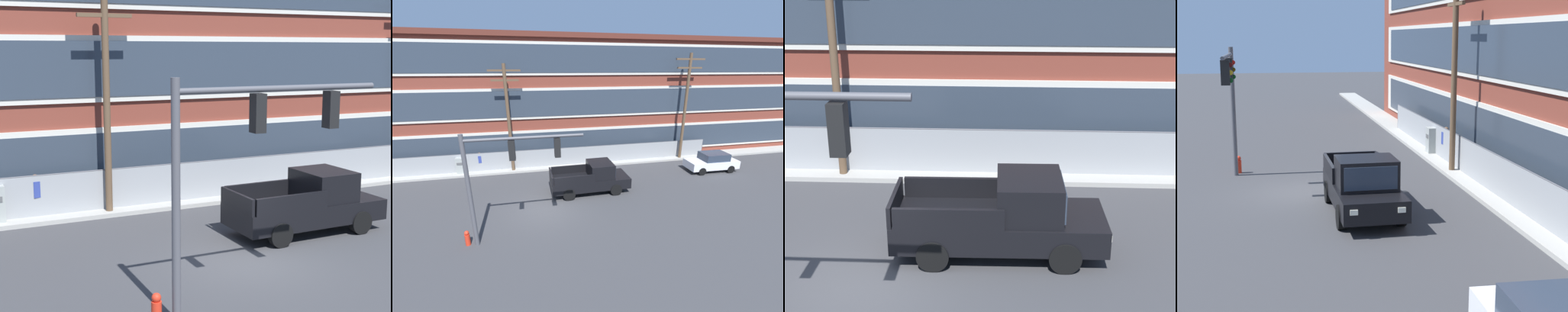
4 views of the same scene
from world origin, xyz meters
The scene contains 9 objects.
ground_plane centered at (0.00, 0.00, 0.00)m, with size 160.00×160.00×0.00m, color #38383A.
sidewalk_building_side centered at (0.00, 7.05, 0.08)m, with size 80.00×1.65×0.16m, color #9E9B93.
brick_mill_building centered at (3.14, 12.11, 5.47)m, with size 54.63×9.08×10.91m.
chain_link_fence centered at (0.33, 7.02, 0.87)m, with size 30.61×0.06×1.70m.
traffic_signal_mast centered at (-1.91, -2.81, 3.97)m, with size 5.41×0.43×5.58m.
pickup_truck_black centered at (3.29, 1.75, 0.98)m, with size 5.46×2.27×2.10m.
utility_pole_near_corner centered at (-2.25, 6.67, 4.73)m, with size 2.38×0.26×8.57m.
pedestrian_near_cabinet centered at (-4.87, 7.18, 0.97)m, with size 0.32×0.43×1.69m.
fire_hydrant centered at (-3.96, -2.71, 0.38)m, with size 0.24×0.24×0.78m.
Camera 1 is at (-8.47, -14.56, 6.17)m, focal length 55.00 mm.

